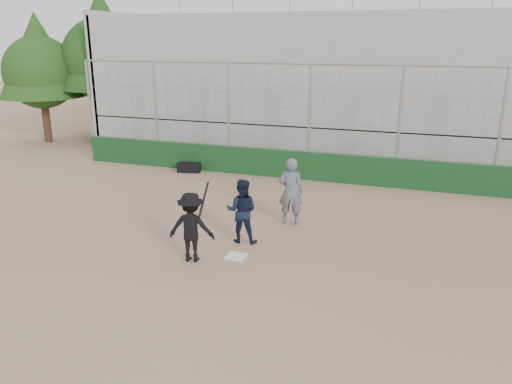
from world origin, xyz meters
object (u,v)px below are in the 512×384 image
(batter_at_plate, at_px, (191,227))
(equipment_bag, at_px, (189,167))
(catcher_crouched, at_px, (242,221))
(umpire, at_px, (291,195))

(batter_at_plate, xyz_separation_m, equipment_bag, (-3.59, 7.01, -0.62))
(batter_at_plate, height_order, equipment_bag, batter_at_plate)
(batter_at_plate, relative_size, catcher_crouched, 1.61)
(batter_at_plate, distance_m, umpire, 3.33)
(batter_at_plate, height_order, catcher_crouched, batter_at_plate)
(batter_at_plate, relative_size, equipment_bag, 1.99)
(catcher_crouched, bearing_deg, equipment_bag, 127.03)
(equipment_bag, bearing_deg, umpire, -38.57)
(catcher_crouched, xyz_separation_m, equipment_bag, (-4.28, 5.67, -0.36))
(umpire, bearing_deg, batter_at_plate, 55.85)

